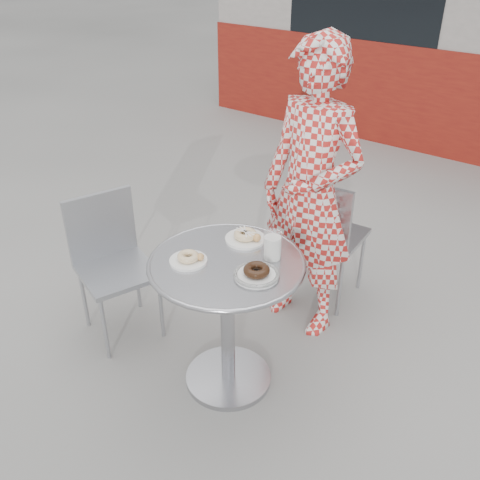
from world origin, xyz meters
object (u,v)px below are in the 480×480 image
Objects in this scene: seated_person at (311,194)px; plate_far at (246,237)px; chair_far at (325,260)px; milk_cup at (273,246)px; bistro_table at (227,293)px; plate_checker at (257,273)px; plate_near at (189,258)px; chair_left at (120,295)px.

seated_person is 0.47m from plate_far.
milk_cup is (0.14, -0.79, 0.52)m from chair_far.
plate_checker is (0.17, -0.01, 0.19)m from bistro_table.
plate_near is at bearing -163.71° from plate_checker.
plate_near is at bearing -95.21° from seated_person.
bistro_table is 0.97m from chair_far.
chair_left reaches higher than bistro_table.
plate_far is (-0.04, 0.20, 0.19)m from bistro_table.
chair_far is 0.95m from milk_cup.
plate_far is at bearing 135.39° from plate_checker.
seated_person is (0.03, 0.66, 0.26)m from bistro_table.
bistro_table is 5.47× the size of milk_cup.
plate_far is (-0.05, -0.73, 0.48)m from chair_far.
bistro_table is 0.71m from seated_person.
milk_cup reaches higher than chair_left.
chair_left reaches higher than plate_checker.
plate_checker is at bearing -67.95° from chair_left.
bistro_table is 3.76× the size of plate_far.
chair_left is 1.03m from milk_cup.
seated_person is at bearing 87.65° from bistro_table.
bistro_table is at bearing 37.98° from plate_near.
chair_left is 4.02× the size of plate_checker.
plate_checker is at bearing 16.29° from plate_near.
chair_left reaches higher than plate_near.
milk_cup is (0.86, 0.20, 0.53)m from chair_left.
seated_person is at bearing -26.61° from chair_left.
plate_near is 0.85× the size of plate_checker.
milk_cup reaches higher than plate_far.
plate_near is at bearing -106.30° from plate_far.
chair_left is at bearing -166.98° from milk_cup.
chair_far is at bearing 99.84° from plate_checker.
chair_left is 4.71× the size of plate_near.
milk_cup reaches higher than chair_far.
seated_person is 9.52× the size of plate_near.
seated_person reaches higher than chair_left.
chair_left is 0.76m from plate_near.
plate_near is (-0.13, -0.10, 0.19)m from bistro_table.
chair_far is 0.88m from plate_far.
plate_far is at bearing 81.41° from chair_far.
plate_checker is 1.50× the size of milk_cup.
plate_near is (0.58, -0.05, 0.49)m from chair_left.
plate_near is 1.28× the size of milk_cup.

